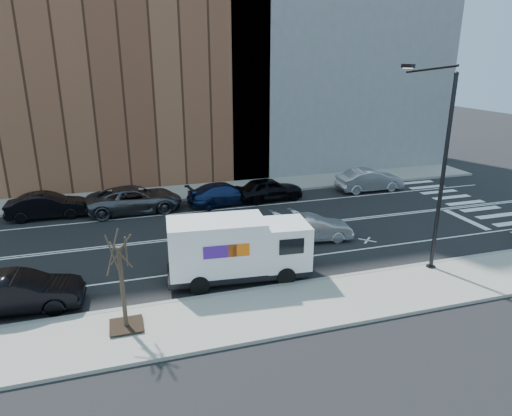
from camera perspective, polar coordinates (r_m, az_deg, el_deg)
ground at (r=26.47m, az=-1.23°, el=-2.92°), size 120.00×120.00×0.00m
sidewalk_near at (r=18.95m, az=6.28°, el=-12.00°), size 44.00×3.60×0.15m
sidewalk_far at (r=34.55m, az=-5.26°, el=2.30°), size 44.00×3.60×0.15m
curb_near at (r=20.39m, az=4.26°, el=-9.56°), size 44.00×0.25×0.17m
curb_far at (r=32.86m, az=-4.60°, el=1.48°), size 44.00×0.25×0.17m
crosswalk at (r=34.23m, az=25.47°, el=0.25°), size 3.00×14.00×0.01m
road_markings at (r=26.46m, az=-1.23°, el=-2.91°), size 40.00×8.60×0.01m
bldg_brick at (r=39.36m, az=-20.19°, el=19.38°), size 26.00×10.00×22.00m
bldg_concrete at (r=43.67m, az=8.99°, el=22.66°), size 20.00×10.00×26.00m
streetlight at (r=22.17m, az=21.69°, el=5.26°), size 0.44×4.02×9.34m
street_tree at (r=17.37m, az=-16.26°, el=-10.50°), size 1.20×1.20×3.75m
fedex_van at (r=20.40m, az=-2.34°, el=-5.01°), size 6.54×2.74×2.91m
far_parked_b at (r=31.26m, az=-24.61°, el=0.28°), size 4.82×1.75×1.58m
far_parked_c at (r=30.57m, az=-14.90°, el=1.06°), size 6.09×2.99×1.67m
far_parked_d at (r=31.14m, az=-3.96°, el=1.80°), size 5.33×2.74×1.48m
far_parked_e at (r=31.92m, az=1.66°, el=2.37°), size 4.85×2.25×1.61m
far_parked_f at (r=35.30m, az=14.03°, el=3.42°), size 4.99×1.79×1.64m
driving_sedan at (r=25.12m, az=7.08°, el=-2.53°), size 4.44×2.02×1.41m
near_parked_rear_a at (r=20.49m, az=-27.52°, el=-9.41°), size 4.89×1.94×1.58m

